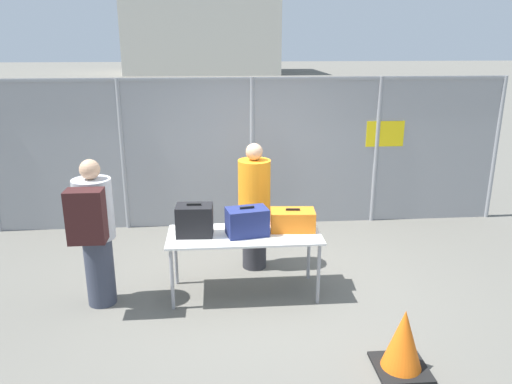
% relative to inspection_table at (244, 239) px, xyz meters
% --- Properties ---
extents(ground_plane, '(120.00, 120.00, 0.00)m').
position_rel_inspection_table_xyz_m(ground_plane, '(0.26, 0.11, -0.68)').
color(ground_plane, '#605E56').
extents(fence_section, '(7.92, 0.07, 2.31)m').
position_rel_inspection_table_xyz_m(fence_section, '(0.28, 2.28, 0.52)').
color(fence_section, gray).
rests_on(fence_section, ground_plane).
extents(inspection_table, '(1.73, 0.71, 0.74)m').
position_rel_inspection_table_xyz_m(inspection_table, '(0.00, 0.00, 0.00)').
color(inspection_table, silver).
rests_on(inspection_table, ground_plane).
extents(suitcase_black, '(0.42, 0.30, 0.38)m').
position_rel_inspection_table_xyz_m(suitcase_black, '(-0.55, 0.01, 0.24)').
color(suitcase_black, black).
rests_on(suitcase_black, inspection_table).
extents(suitcase_navy, '(0.50, 0.36, 0.33)m').
position_rel_inspection_table_xyz_m(suitcase_navy, '(0.03, -0.03, 0.22)').
color(suitcase_navy, navy).
rests_on(suitcase_navy, inspection_table).
extents(suitcase_orange, '(0.52, 0.34, 0.26)m').
position_rel_inspection_table_xyz_m(suitcase_orange, '(0.56, 0.09, 0.18)').
color(suitcase_orange, orange).
rests_on(suitcase_orange, inspection_table).
extents(traveler_hooded, '(0.41, 0.64, 1.66)m').
position_rel_inspection_table_xyz_m(traveler_hooded, '(-1.61, -0.15, 0.23)').
color(traveler_hooded, '#383D4C').
rests_on(traveler_hooded, ground_plane).
extents(security_worker_near, '(0.41, 0.41, 1.64)m').
position_rel_inspection_table_xyz_m(security_worker_near, '(0.17, 0.70, 0.16)').
color(security_worker_near, '#2D2D33').
rests_on(security_worker_near, ground_plane).
extents(utility_trailer, '(3.94, 2.02, 0.71)m').
position_rel_inspection_table_xyz_m(utility_trailer, '(2.49, 4.30, -0.27)').
color(utility_trailer, '#B2B2B7').
rests_on(utility_trailer, ground_plane).
extents(distant_hangar, '(12.43, 8.67, 7.88)m').
position_rel_inspection_table_xyz_m(distant_hangar, '(-1.17, 39.42, 3.26)').
color(distant_hangar, beige).
rests_on(distant_hangar, ground_plane).
extents(traffic_cone, '(0.48, 0.48, 0.59)m').
position_rel_inspection_table_xyz_m(traffic_cone, '(1.32, -1.52, -0.41)').
color(traffic_cone, black).
rests_on(traffic_cone, ground_plane).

